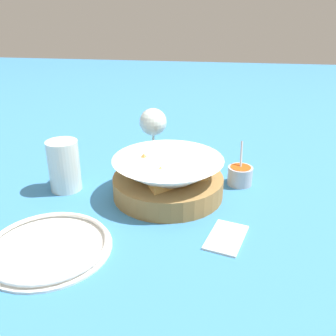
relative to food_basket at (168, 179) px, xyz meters
name	(u,v)px	position (x,y,z in m)	size (l,w,h in m)	color
ground_plane	(174,190)	(0.03, -0.01, -0.04)	(4.00, 4.00, 0.00)	teal
food_basket	(168,179)	(0.00, 0.00, 0.00)	(0.24, 0.24, 0.10)	olive
sauce_cup	(240,175)	(0.08, -0.16, -0.01)	(0.06, 0.06, 0.10)	#B7B7BC
wine_glass	(153,124)	(0.18, 0.07, 0.07)	(0.08, 0.08, 0.15)	silver
beer_mug	(65,167)	(0.00, 0.24, 0.01)	(0.11, 0.07, 0.12)	silver
side_plate	(48,246)	(-0.23, 0.18, -0.03)	(0.22, 0.22, 0.01)	white
napkin	(226,236)	(-0.15, -0.13, -0.04)	(0.11, 0.09, 0.01)	white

